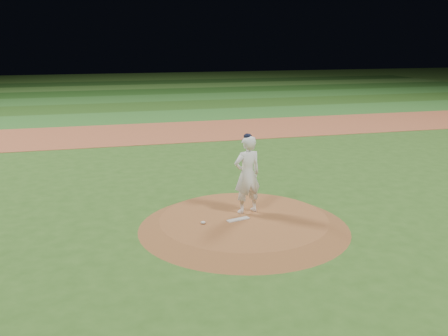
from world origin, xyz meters
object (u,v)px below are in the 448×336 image
at_px(pitching_rubber, 238,219).
at_px(pitcher_on_mound, 247,174).
at_px(pitchers_mound, 244,223).
at_px(rosin_bag, 203,222).

distance_m(pitching_rubber, pitcher_on_mound, 1.23).
distance_m(pitchers_mound, rosin_bag, 1.13).
xyz_separation_m(pitchers_mound, pitcher_on_mound, (0.22, 0.43, 1.19)).
bearing_deg(rosin_bag, pitcher_on_mound, 22.15).
bearing_deg(rosin_bag, pitching_rubber, 1.92).
distance_m(pitchers_mound, pitcher_on_mound, 1.28).
xyz_separation_m(rosin_bag, pitcher_on_mound, (1.33, 0.54, 1.03)).
distance_m(pitching_rubber, rosin_bag, 0.94).
relative_size(pitchers_mound, pitcher_on_mound, 2.55).
height_order(pitchers_mound, rosin_bag, rosin_bag).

